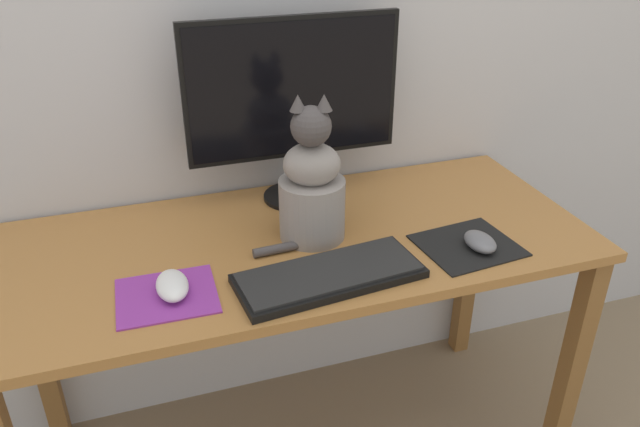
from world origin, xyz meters
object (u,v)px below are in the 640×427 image
monitor (293,99)px  keyboard (329,275)px  computer_mouse_right (480,242)px  cat (311,186)px  computer_mouse_left (172,285)px

monitor → keyboard: monitor is taller
monitor → computer_mouse_right: (0.33, -0.39, -0.26)m
computer_mouse_right → cat: cat is taller
keyboard → cat: cat is taller
monitor → computer_mouse_left: monitor is taller
computer_mouse_left → computer_mouse_right: (0.70, -0.04, -0.00)m
cat → keyboard: bearing=-79.4°
keyboard → cat: size_ratio=1.17×
monitor → cat: (-0.02, -0.21, -0.14)m
monitor → computer_mouse_right: monitor is taller
computer_mouse_left → monitor: bearing=43.6°
computer_mouse_left → cat: (0.35, 0.14, 0.11)m
computer_mouse_right → cat: bearing=152.4°
keyboard → computer_mouse_right: bearing=-4.5°
monitor → keyboard: (-0.04, -0.40, -0.27)m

